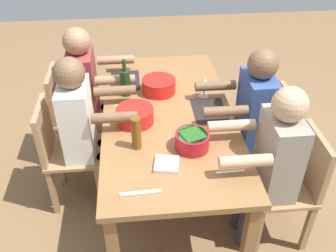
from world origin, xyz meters
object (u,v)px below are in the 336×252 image
Objects in this scene: dining_table at (168,123)px; diner_far_right at (271,159)px; serving_bowl_pasta at (159,85)px; diner_far_center at (249,114)px; beer_bottle at (136,133)px; chair_far_center at (269,136)px; chair_near_left at (70,111)px; chair_far_right at (293,182)px; wine_glass at (205,83)px; napkin_stack at (167,164)px; serving_bowl_fruit at (135,114)px; diner_near_center at (84,123)px; diner_near_left at (89,87)px; chair_near_center at (62,148)px; wine_bottle at (125,82)px; serving_bowl_greens at (192,140)px.

diner_far_right is at bearing 49.86° from dining_table.
serving_bowl_pasta is (-0.30, -0.04, 0.14)m from dining_table.
beer_bottle is at bearing -66.59° from diner_far_center.
chair_far_center and chair_near_left have the same top height.
beer_bottle is (-0.14, -1.01, 0.37)m from chair_far_right.
diner_far_right is at bearing 53.84° from chair_near_left.
wine_glass reaches higher than napkin_stack.
serving_bowl_fruit is (0.08, -0.23, 0.14)m from dining_table.
diner_far_center is 7.23× the size of wine_glass.
diner_near_center is 1.00× the size of diner_near_left.
diner_near_center is 0.64m from serving_bowl_pasta.
beer_bottle reaches higher than serving_bowl_pasta.
serving_bowl_pasta is (-0.80, -0.64, 0.10)m from diner_far_right.
diner_near_left is at bearing -148.12° from serving_bowl_fruit.
chair_near_center is 3.32× the size of serving_bowl_pasta.
chair_far_center is 3.86× the size of beer_bottle.
chair_near_center is 1.00× the size of chair_far_center.
chair_far_right is 3.34× the size of serving_bowl_fruit.
chair_far_right is at bearing 34.85° from wine_glass.
wine_bottle is at bearing 133.64° from diner_near_center.
diner_far_right is at bearing -90.00° from chair_far_right.
serving_bowl_fruit is (0.08, 0.36, 0.10)m from diner_near_center.
beer_bottle is (-0.14, -0.83, 0.15)m from diner_far_right.
serving_bowl_greens is 0.24m from napkin_stack.
chair_far_center is (0.00, 1.56, 0.00)m from chair_near_center.
chair_far_right is at bearing 20.08° from diner_far_center.
serving_bowl_greens is at bearing 38.15° from diner_near_left.
chair_near_left is at bearing -113.56° from wine_bottle.
chair_far_center is 1.00× the size of chair_near_left.
wine_glass is (0.30, 1.07, 0.37)m from chair_near_left.
diner_far_right is 0.66m from napkin_stack.
chair_far_center reaches higher than serving_bowl_pasta.
dining_table is 0.80m from chair_far_center.
chair_near_center is 0.67m from wine_bottle.
diner_near_left reaches higher than serving_bowl_fruit.
napkin_stack is at bearing -48.85° from serving_bowl_greens.
chair_near_center is at bearing -90.00° from diner_far_center.
diner_far_right is (0.00, -0.18, 0.21)m from chair_far_right.
wine_glass is at bearing 102.59° from diner_near_center.
chair_near_center is at bearing -79.52° from wine_glass.
diner_far_center reaches higher than dining_table.
serving_bowl_pasta is (-0.80, -0.82, 0.32)m from chair_far_right.
wine_bottle reaches higher than serving_bowl_fruit.
chair_far_right is (0.50, 1.56, 0.00)m from chair_near_center.
beer_bottle is 1.33× the size of wine_glass.
chair_far_right is 0.75m from serving_bowl_greens.
beer_bottle is at bearing -96.56° from serving_bowl_greens.
diner_near_center is at bearing 20.08° from chair_near_left.
beer_bottle reaches higher than wine_glass.
diner_near_left is 1.18m from napkin_stack.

